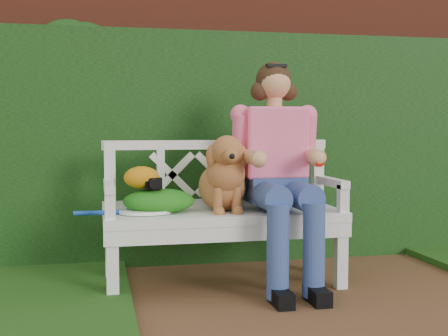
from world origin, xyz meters
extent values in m
plane|color=brown|center=(0.00, 0.00, 0.00)|extent=(60.00, 60.00, 0.00)
cube|color=maroon|center=(0.00, 1.90, 1.10)|extent=(10.00, 0.30, 2.20)
cube|color=#215A18|center=(0.00, 1.68, 0.85)|extent=(10.00, 0.18, 1.70)
cube|color=black|center=(-0.95, 0.95, 0.66)|extent=(0.11, 0.08, 0.07)
ellipsoid|color=#C7770E|center=(-1.02, 0.99, 0.70)|extent=(0.25, 0.21, 0.14)
camera|label=1|loc=(-1.28, -2.69, 1.01)|focal=48.00mm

